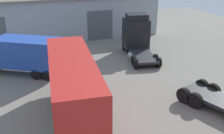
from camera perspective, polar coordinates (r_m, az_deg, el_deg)
name	(u,v)px	position (r m, az deg, el deg)	size (l,w,h in m)	color
ground_plane	(75,102)	(18.83, -7.96, -7.53)	(60.00, 60.00, 0.00)	slate
warehouse_building	(45,16)	(34.80, -14.45, 10.70)	(28.32, 8.41, 5.17)	#93999E
tractor_unit_black	(137,35)	(27.67, 5.39, 6.92)	(3.60, 6.69, 4.12)	black
container_trailer_teal	(73,84)	(15.47, -8.54, -3.65)	(3.35, 9.45, 4.12)	red
box_truck_white	(19,53)	(24.00, -19.61, 2.84)	(7.56, 5.89, 3.14)	silver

